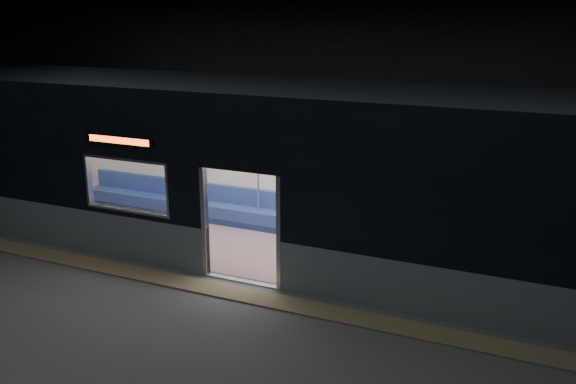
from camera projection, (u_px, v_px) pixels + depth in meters
The scene contains 7 objects.
station_floor at pixel (212, 307), 10.01m from camera, with size 24.00×14.00×0.01m, color #47494C.
station_envelope at pixel (204, 81), 8.96m from camera, with size 24.00×14.00×5.00m.
tactile_strip at pixel (229, 292), 10.48m from camera, with size 22.80×0.50×0.03m, color #8C7F59.
metro_car at pixel (277, 163), 11.71m from camera, with size 18.00×3.04×3.35m.
passenger at pixel (315, 203), 12.73m from camera, with size 0.44×0.71×1.37m.
handbag at pixel (309, 212), 12.58m from camera, with size 0.26×0.22×0.13m, color black.
transit_map at pixel (417, 177), 12.00m from camera, with size 1.10×0.03×0.72m, color white.
Camera 1 is at (4.80, -7.77, 4.66)m, focal length 38.00 mm.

